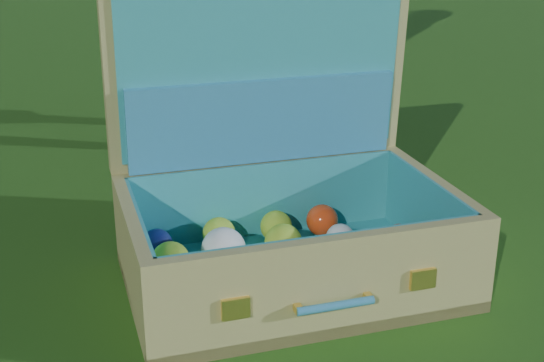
% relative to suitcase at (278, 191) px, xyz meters
% --- Properties ---
extents(ground, '(60.00, 60.00, 0.00)m').
position_rel_suitcase_xyz_m(ground, '(-0.10, 0.08, -0.18)').
color(ground, '#215114').
rests_on(ground, ground).
extents(suitcase, '(0.73, 0.58, 0.64)m').
position_rel_suitcase_xyz_m(suitcase, '(0.00, 0.00, 0.00)').
color(suitcase, tan).
rests_on(suitcase, ground).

